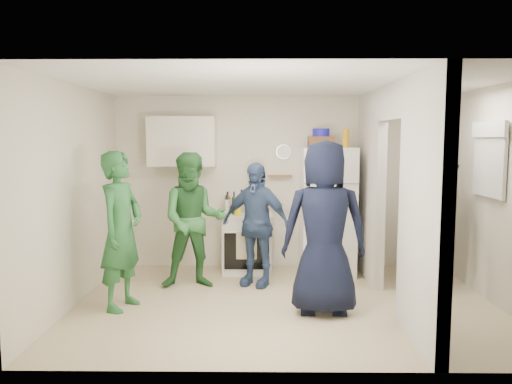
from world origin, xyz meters
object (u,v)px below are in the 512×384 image
person_navy (324,228)px  blue_bowl (321,133)px  person_denim (256,224)px  fridge (327,211)px  wicker_basket (321,142)px  person_green_center (194,220)px  yellow_cup_stack_top (346,138)px  person_nook (429,219)px  stove (247,243)px  person_green_left (121,231)px

person_navy → blue_bowl: bearing=-93.1°
person_denim → fridge: bearing=55.3°
wicker_basket → person_denim: size_ratio=0.22×
person_green_center → yellow_cup_stack_top: bearing=9.0°
fridge → person_denim: size_ratio=1.11×
person_denim → person_navy: bearing=-29.6°
person_denim → person_navy: size_ratio=0.85×
blue_bowl → person_nook: (1.26, -0.82, -1.08)m
person_green_center → fridge: bearing=13.7°
blue_bowl → yellow_cup_stack_top: blue_bowl is taller
wicker_basket → yellow_cup_stack_top: 0.36m
wicker_basket → person_navy: 1.92m
stove → wicker_basket: 1.76m
wicker_basket → person_green_left: 3.00m
fridge → yellow_cup_stack_top: size_ratio=7.08×
person_nook → yellow_cup_stack_top: bearing=-115.1°
stove → fridge: size_ratio=0.48×
wicker_basket → person_green_left: bearing=-146.9°
blue_bowl → person_navy: size_ratio=0.13×
stove → fridge: 1.22m
stove → blue_bowl: (1.03, 0.02, 1.55)m
fridge → yellow_cup_stack_top: bearing=-24.4°
wicker_basket → blue_bowl: size_ratio=1.46×
person_green_center → blue_bowl: bearing=16.3°
yellow_cup_stack_top → person_green_left: 3.21m
yellow_cup_stack_top → person_nook: (0.94, -0.67, -1.00)m
fridge → person_navy: bearing=-98.6°
person_nook → person_green_left: bearing=-68.1°
blue_bowl → person_green_center: (-1.69, -0.74, -1.11)m
person_denim → person_nook: bearing=19.9°
person_denim → person_green_center: bearing=-148.6°
blue_bowl → person_denim: blue_bowl is taller
person_green_left → person_nook: (3.64, 0.73, 0.02)m
blue_bowl → person_navy: blue_bowl is taller
wicker_basket → yellow_cup_stack_top: bearing=-25.1°
blue_bowl → person_green_center: 2.15m
person_nook → fridge: bearing=-113.2°
wicker_basket → person_navy: size_ratio=0.19×
person_green_left → stove: bearing=-24.3°
person_nook → person_denim: bearing=-84.1°
stove → person_green_center: bearing=-132.3°
yellow_cup_stack_top → person_navy: bearing=-106.9°
wicker_basket → person_denim: (-0.90, -0.65, -1.05)m
person_green_center → person_nook: (2.94, -0.08, 0.04)m
fridge → blue_bowl: size_ratio=7.37×
blue_bowl → person_green_center: size_ratio=0.14×
fridge → person_denim: bearing=-149.1°
blue_bowl → wicker_basket: bearing=0.0°
stove → person_nook: size_ratio=0.47×
fridge → wicker_basket: wicker_basket is taller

